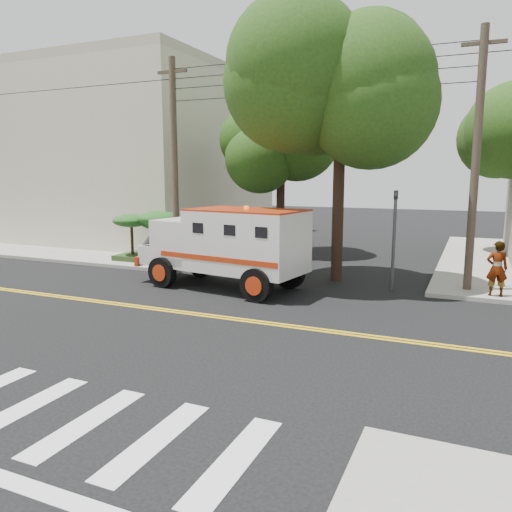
% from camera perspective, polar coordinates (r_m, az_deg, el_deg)
% --- Properties ---
extents(ground, '(100.00, 100.00, 0.00)m').
position_cam_1_polar(ground, '(14.69, -3.16, -7.14)').
color(ground, black).
rests_on(ground, ground).
extents(sidewalk_nw, '(17.00, 17.00, 0.15)m').
position_cam_1_polar(sidewalk_nw, '(33.03, -13.52, 1.97)').
color(sidewalk_nw, gray).
rests_on(sidewalk_nw, ground).
extents(building_left, '(16.00, 14.00, 10.00)m').
position_cam_1_polar(building_left, '(35.21, -14.98, 10.63)').
color(building_left, beige).
rests_on(building_left, sidewalk_nw).
extents(utility_pole_left, '(0.28, 0.28, 9.00)m').
position_cam_1_polar(utility_pole_left, '(22.09, -9.29, 10.09)').
color(utility_pole_left, '#382D23').
rests_on(utility_pole_left, ground).
extents(utility_pole_right, '(0.28, 0.28, 9.00)m').
position_cam_1_polar(utility_pole_right, '(18.75, 23.80, 9.59)').
color(utility_pole_right, '#382D23').
rests_on(utility_pole_right, ground).
extents(tree_main, '(6.08, 5.70, 9.85)m').
position_cam_1_polar(tree_main, '(19.52, 10.79, 18.13)').
color(tree_main, black).
rests_on(tree_main, ground).
extents(tree_left, '(4.48, 4.20, 7.70)m').
position_cam_1_polar(tree_left, '(26.02, 3.38, 12.77)').
color(tree_left, black).
rests_on(tree_left, ground).
extents(traffic_signal, '(0.15, 0.18, 3.60)m').
position_cam_1_polar(traffic_signal, '(18.43, 15.54, 2.97)').
color(traffic_signal, '#3F3F42').
rests_on(traffic_signal, ground).
extents(accessibility_sign, '(0.45, 0.10, 2.02)m').
position_cam_1_polar(accessibility_sign, '(22.74, -10.11, 2.13)').
color(accessibility_sign, '#3F3F42').
rests_on(accessibility_sign, ground).
extents(palm_planter, '(3.52, 2.63, 2.36)m').
position_cam_1_polar(palm_planter, '(23.78, -12.01, 3.06)').
color(palm_planter, '#1E3314').
rests_on(palm_planter, sidewalk_nw).
extents(armored_truck, '(6.74, 3.36, 2.95)m').
position_cam_1_polar(armored_truck, '(18.20, -3.32, 1.47)').
color(armored_truck, silver).
rests_on(armored_truck, ground).
extents(pedestrian_a, '(0.73, 0.54, 1.86)m').
position_cam_1_polar(pedestrian_a, '(18.32, 25.83, -1.30)').
color(pedestrian_a, gray).
rests_on(pedestrian_a, sidewalk_ne).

